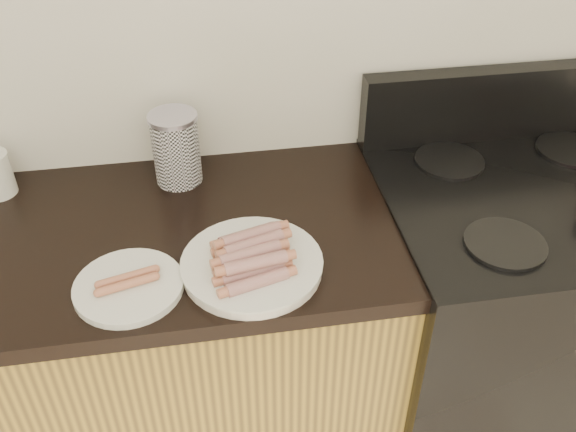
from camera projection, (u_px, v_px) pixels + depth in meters
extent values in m
cube|color=silver|center=(199.00, 8.00, 1.48)|extent=(4.00, 0.04, 2.60)
cube|color=black|center=(502.00, 324.00, 1.85)|extent=(0.76, 0.65, 0.90)
cube|color=black|center=(540.00, 195.00, 1.57)|extent=(0.76, 0.65, 0.01)
cube|color=black|center=(500.00, 103.00, 1.73)|extent=(0.76, 0.06, 0.20)
cylinder|color=black|center=(505.00, 244.00, 1.41)|extent=(0.18, 0.18, 0.01)
cylinder|color=black|center=(450.00, 161.00, 1.67)|extent=(0.18, 0.18, 0.01)
cylinder|color=black|center=(571.00, 150.00, 1.72)|extent=(0.18, 0.18, 0.01)
cylinder|color=white|center=(252.00, 266.00, 1.36)|extent=(0.35, 0.35, 0.02)
cylinder|color=white|center=(129.00, 287.00, 1.31)|extent=(0.25, 0.25, 0.02)
cylinder|color=brown|center=(256.00, 282.00, 1.28)|extent=(0.13, 0.06, 0.03)
cylinder|color=brown|center=(254.00, 272.00, 1.31)|extent=(0.13, 0.06, 0.03)
cylinder|color=brown|center=(252.00, 262.00, 1.33)|extent=(0.13, 0.06, 0.03)
cylinder|color=brown|center=(251.00, 253.00, 1.35)|extent=(0.13, 0.06, 0.03)
cylinder|color=brown|center=(249.00, 244.00, 1.38)|extent=(0.13, 0.06, 0.03)
cylinder|color=brown|center=(248.00, 235.00, 1.40)|extent=(0.13, 0.06, 0.03)
cylinder|color=brown|center=(254.00, 263.00, 1.29)|extent=(0.13, 0.06, 0.03)
cylinder|color=brown|center=(252.00, 254.00, 1.32)|extent=(0.13, 0.06, 0.03)
cylinder|color=brown|center=(250.00, 244.00, 1.34)|extent=(0.13, 0.06, 0.03)
cylinder|color=brown|center=(249.00, 235.00, 1.36)|extent=(0.13, 0.06, 0.03)
cylinder|color=#CB6E3C|center=(127.00, 284.00, 1.29)|extent=(0.12, 0.05, 0.02)
cylinder|color=#CB6E3C|center=(128.00, 277.00, 1.31)|extent=(0.12, 0.05, 0.02)
cylinder|color=white|center=(176.00, 150.00, 1.58)|extent=(0.12, 0.12, 0.17)
cylinder|color=silver|center=(172.00, 117.00, 1.52)|extent=(0.12, 0.12, 0.01)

